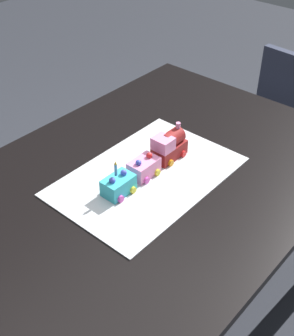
{
  "coord_description": "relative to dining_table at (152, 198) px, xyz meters",
  "views": [
    {
      "loc": [
        0.91,
        0.77,
        1.66
      ],
      "look_at": [
        0.02,
        -0.0,
        0.77
      ],
      "focal_mm": 49.15,
      "sensor_mm": 36.0,
      "label": 1
    }
  ],
  "objects": [
    {
      "name": "cake_car_flatbed_turquoise",
      "position": [
        0.14,
        -0.01,
        0.14
      ],
      "size": [
        0.1,
        0.08,
        0.07
      ],
      "color": "#38B7C6",
      "rests_on": "cake_board"
    },
    {
      "name": "cake_locomotive",
      "position": [
        -0.1,
        -0.01,
        0.16
      ],
      "size": [
        0.14,
        0.08,
        0.12
      ],
      "color": "maroon",
      "rests_on": "cake_board"
    },
    {
      "name": "ground_plane",
      "position": [
        0.0,
        0.0,
        -0.63
      ],
      "size": [
        8.0,
        8.0,
        0.0
      ],
      "primitive_type": "plane",
      "color": "#2D3038"
    },
    {
      "name": "cake_car_tanker_bubblegum",
      "position": [
        0.03,
        -0.01,
        0.14
      ],
      "size": [
        0.1,
        0.08,
        0.07
      ],
      "color": "pink",
      "rests_on": "cake_board"
    },
    {
      "name": "cake_board",
      "position": [
        0.02,
        -0.0,
        0.11
      ],
      "size": [
        0.6,
        0.4,
        0.0
      ],
      "primitive_type": "cube",
      "color": "silver",
      "rests_on": "dining_table"
    },
    {
      "name": "dining_table",
      "position": [
        0.0,
        0.0,
        0.0
      ],
      "size": [
        1.4,
        1.0,
        0.74
      ],
      "color": "black",
      "rests_on": "ground"
    },
    {
      "name": "birthday_candle",
      "position": [
        0.15,
        -0.01,
        0.21
      ],
      "size": [
        0.01,
        0.01,
        0.05
      ],
      "color": "#4CA5E5",
      "rests_on": "cake_car_flatbed_turquoise"
    }
  ]
}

